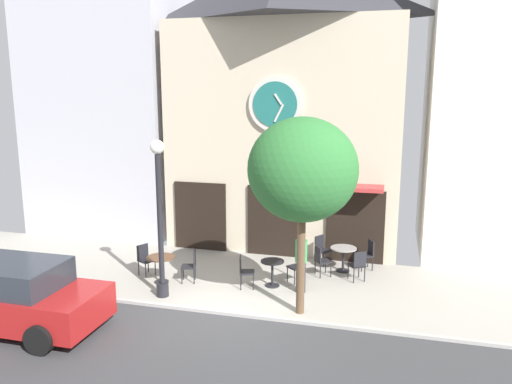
% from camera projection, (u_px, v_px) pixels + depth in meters
% --- Properties ---
extents(ground_plane, '(27.85, 9.80, 0.13)m').
position_uv_depth(ground_plane, '(226.00, 318.00, 12.20)').
color(ground_plane, '#9E998E').
extents(clock_building, '(7.71, 4.00, 9.64)m').
position_uv_depth(clock_building, '(285.00, 100.00, 17.07)').
color(clock_building, beige).
rests_on(clock_building, ground_plane).
extents(neighbor_building_left, '(5.51, 4.40, 15.12)m').
position_uv_depth(neighbor_building_left, '(110.00, 29.00, 19.15)').
color(neighbor_building_left, '#B2B2BC').
rests_on(neighbor_building_left, ground_plane).
extents(street_lamp, '(0.36, 0.36, 4.12)m').
position_uv_depth(street_lamp, '(160.00, 219.00, 13.04)').
color(street_lamp, black).
rests_on(street_lamp, ground_plane).
extents(street_tree, '(2.58, 2.32, 4.75)m').
position_uv_depth(street_tree, '(302.00, 170.00, 11.76)').
color(street_tree, brown).
rests_on(street_tree, ground_plane).
extents(cafe_table_center_right, '(0.80, 0.80, 0.75)m').
position_uv_depth(cafe_table_center_right, '(161.00, 263.00, 14.30)').
color(cafe_table_center_right, black).
rests_on(cafe_table_center_right, ground_plane).
extents(cafe_table_center_left, '(0.65, 0.65, 0.73)m').
position_uv_depth(cafe_table_center_left, '(272.00, 269.00, 14.05)').
color(cafe_table_center_left, black).
rests_on(cafe_table_center_left, ground_plane).
extents(cafe_table_leftmost, '(0.78, 0.78, 0.73)m').
position_uv_depth(cafe_table_leftmost, '(343.00, 254.00, 15.18)').
color(cafe_table_leftmost, black).
rests_on(cafe_table_leftmost, ground_plane).
extents(cafe_chair_near_tree, '(0.56, 0.56, 0.90)m').
position_uv_depth(cafe_chair_near_tree, '(321.00, 259.00, 14.78)').
color(cafe_chair_near_tree, black).
rests_on(cafe_chair_near_tree, ground_plane).
extents(cafe_chair_left_end, '(0.55, 0.55, 0.90)m').
position_uv_depth(cafe_chair_left_end, '(321.00, 248.00, 15.82)').
color(cafe_chair_left_end, black).
rests_on(cafe_chair_left_end, ground_plane).
extents(cafe_chair_curbside, '(0.53, 0.53, 0.90)m').
position_uv_depth(cafe_chair_curbside, '(368.00, 252.00, 15.36)').
color(cafe_chair_curbside, black).
rests_on(cafe_chair_curbside, ground_plane).
extents(cafe_chair_right_end, '(0.55, 0.55, 0.90)m').
position_uv_depth(cafe_chair_right_end, '(358.00, 264.00, 14.38)').
color(cafe_chair_right_end, black).
rests_on(cafe_chair_right_end, ground_plane).
extents(cafe_chair_corner, '(0.57, 0.57, 0.90)m').
position_uv_depth(cafe_chair_corner, '(298.00, 264.00, 14.36)').
color(cafe_chair_corner, black).
rests_on(cafe_chair_corner, ground_plane).
extents(cafe_chair_near_lamp, '(0.49, 0.49, 0.90)m').
position_uv_depth(cafe_chair_near_lamp, '(244.00, 269.00, 13.92)').
color(cafe_chair_near_lamp, black).
rests_on(cafe_chair_near_lamp, ground_plane).
extents(cafe_chair_outer, '(0.54, 0.54, 0.90)m').
position_uv_depth(cafe_chair_outer, '(145.00, 257.00, 14.91)').
color(cafe_chair_outer, black).
rests_on(cafe_chair_outer, ground_plane).
extents(cafe_chair_mid_row, '(0.50, 0.50, 0.90)m').
position_uv_depth(cafe_chair_mid_row, '(191.00, 264.00, 14.35)').
color(cafe_chair_mid_row, black).
rests_on(cafe_chair_mid_row, ground_plane).
extents(pedestrian_green, '(0.45, 0.45, 1.67)m').
position_uv_depth(pedestrian_green, '(301.00, 261.00, 13.56)').
color(pedestrian_green, '#2D2D38').
rests_on(pedestrian_green, ground_plane).
extents(parked_car_red, '(4.30, 2.02, 1.55)m').
position_uv_depth(parked_car_red, '(11.00, 295.00, 11.58)').
color(parked_car_red, maroon).
rests_on(parked_car_red, ground_plane).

